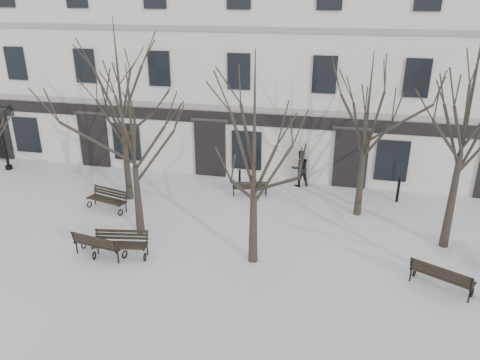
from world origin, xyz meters
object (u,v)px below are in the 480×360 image
(tree_2, at_px, (254,137))
(bench_1, at_px, (98,244))
(bench_2, at_px, (442,276))
(bench_0, at_px, (121,243))
(tree_1, at_px, (132,132))
(lamp_post, at_px, (6,133))
(bench_4, at_px, (250,187))
(bench_3, at_px, (108,199))

(tree_2, xyz_separation_m, bench_1, (-5.48, -0.94, -4.08))
(bench_2, bearing_deg, bench_1, 29.20)
(bench_0, height_order, bench_2, bench_0)
(bench_2, bearing_deg, tree_1, 18.73)
(tree_1, xyz_separation_m, lamp_post, (-9.57, 5.02, -2.09))
(bench_4, bearing_deg, bench_0, 46.58)
(bench_3, bearing_deg, bench_1, -52.83)
(bench_0, height_order, bench_3, bench_0)
(bench_1, bearing_deg, bench_2, -167.84)
(bench_0, distance_m, bench_4, 7.16)
(tree_1, xyz_separation_m, bench_3, (-2.24, 1.64, -3.64))
(bench_2, bearing_deg, bench_3, 13.14)
(tree_2, relative_size, bench_0, 3.65)
(tree_2, bearing_deg, bench_1, -170.26)
(bench_1, relative_size, bench_4, 1.18)
(bench_2, xyz_separation_m, bench_4, (-7.45, 5.91, -0.09))
(bench_3, relative_size, bench_4, 1.16)
(bench_2, height_order, bench_3, bench_2)
(bench_3, xyz_separation_m, bench_4, (5.79, 2.76, -0.07))
(lamp_post, bearing_deg, bench_0, -35.45)
(tree_1, distance_m, bench_3, 4.58)
(bench_0, relative_size, bench_1, 1.01)
(tree_1, distance_m, bench_0, 4.07)
(bench_0, bearing_deg, bench_3, 114.17)
(bench_4, bearing_deg, tree_2, 88.23)
(bench_0, relative_size, bench_4, 1.20)
(bench_3, bearing_deg, bench_2, 1.14)
(tree_2, bearing_deg, bench_2, -3.68)
(lamp_post, bearing_deg, bench_4, -2.67)
(bench_0, xyz_separation_m, bench_4, (3.48, 6.26, -0.09))
(bench_0, bearing_deg, bench_1, -174.95)
(bench_4, relative_size, lamp_post, 0.47)
(tree_2, distance_m, bench_0, 6.27)
(lamp_post, bearing_deg, tree_2, -23.11)
(bench_0, bearing_deg, bench_2, -7.51)
(tree_1, relative_size, tree_2, 0.90)
(tree_1, distance_m, tree_2, 4.93)
(bench_2, distance_m, bench_3, 13.61)
(bench_1, xyz_separation_m, bench_2, (11.70, 0.54, 0.00))
(tree_1, bearing_deg, bench_2, -7.82)
(tree_2, bearing_deg, bench_4, 102.59)
(bench_3, height_order, lamp_post, lamp_post)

